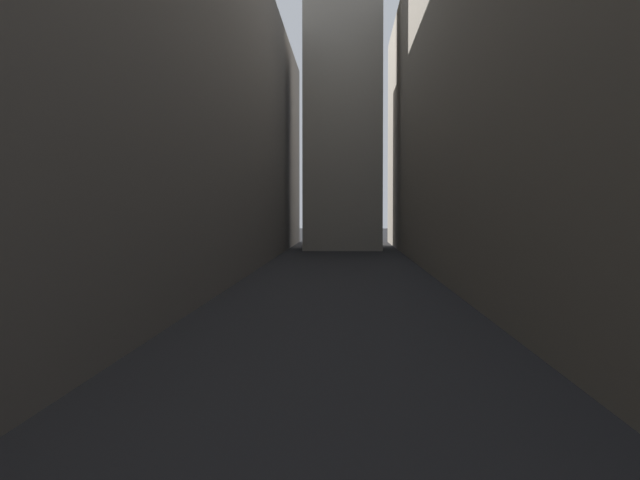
% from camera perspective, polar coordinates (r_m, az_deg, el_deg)
% --- Properties ---
extents(ground_plane, '(264.00, 264.00, 0.00)m').
position_cam_1_polar(ground_plane, '(42.08, 1.39, -3.14)').
color(ground_plane, '#232326').
extents(building_block_left, '(13.35, 108.00, 21.22)m').
position_cam_1_polar(building_block_left, '(46.17, -14.12, 10.47)').
color(building_block_left, slate).
rests_on(building_block_left, ground).
extents(building_block_right, '(15.45, 108.00, 24.24)m').
position_cam_1_polar(building_block_right, '(46.47, 18.36, 12.25)').
color(building_block_right, '#756B5B').
rests_on(building_block_right, ground).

